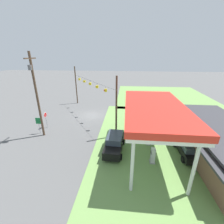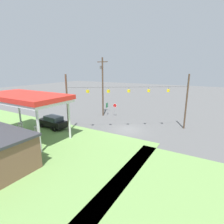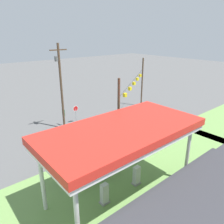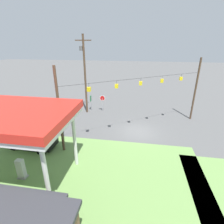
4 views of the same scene
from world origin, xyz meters
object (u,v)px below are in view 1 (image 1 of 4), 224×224
object	(u,v)px
gas_station_canopy	(154,110)
car_at_pumps_front	(114,143)
utility_pole_main	(36,93)
stop_sign_roadside	(46,117)
car_at_pumps_rear	(188,148)
gas_station_store	(220,142)
route_sign	(38,122)
fuel_pump_far	(153,156)
fuel_pump_near	(148,139)

from	to	relation	value
gas_station_canopy	car_at_pumps_front	size ratio (longest dim) A/B	2.44
utility_pole_main	stop_sign_roadside	bearing A→B (deg)	-163.09
car_at_pumps_rear	gas_station_store	bearing A→B (deg)	-86.39
stop_sign_roadside	route_sign	bearing A→B (deg)	176.87
car_at_pumps_front	car_at_pumps_rear	xyz separation A→B (m)	(0.11, 8.22, -0.11)
stop_sign_roadside	car_at_pumps_front	bearing A→B (deg)	-114.18
fuel_pump_far	car_at_pumps_rear	distance (m)	4.44
gas_station_store	stop_sign_roadside	distance (m)	22.80
stop_sign_roadside	fuel_pump_near	bearing A→B (deg)	-102.20
gas_station_canopy	car_at_pumps_rear	world-z (taller)	gas_station_canopy
gas_station_store	car_at_pumps_rear	bearing A→B (deg)	-85.98
gas_station_canopy	fuel_pump_near	xyz separation A→B (m)	(-1.71, -0.00, -4.47)
car_at_pumps_rear	stop_sign_roadside	distance (m)	19.69
gas_station_canopy	stop_sign_roadside	world-z (taller)	gas_station_canopy
car_at_pumps_front	gas_station_store	bearing A→B (deg)	94.27
stop_sign_roadside	utility_pole_main	world-z (taller)	utility_pole_main
route_sign	utility_pole_main	bearing A→B (deg)	59.29
fuel_pump_near	car_at_pumps_front	size ratio (longest dim) A/B	0.34
gas_station_store	stop_sign_roadside	world-z (taller)	gas_station_store
fuel_pump_near	gas_station_store	bearing A→B (deg)	78.43
gas_station_store	fuel_pump_far	xyz separation A→B (m)	(1.90, -7.39, -0.88)
car_at_pumps_front	route_sign	bearing A→B (deg)	-101.81
stop_sign_roadside	utility_pole_main	size ratio (longest dim) A/B	0.23
car_at_pumps_rear	car_at_pumps_front	bearing A→B (deg)	88.81
fuel_pump_near	car_at_pumps_front	bearing A→B (deg)	-68.36
fuel_pump_near	car_at_pumps_rear	world-z (taller)	fuel_pump_near
fuel_pump_far	car_at_pumps_front	distance (m)	4.48
car_at_pumps_front	gas_station_canopy	bearing A→B (deg)	92.59
fuel_pump_near	car_at_pumps_rear	xyz separation A→B (m)	(1.74, 4.11, 0.07)
stop_sign_roadside	gas_station_store	bearing A→B (deg)	-101.99
fuel_pump_near	car_at_pumps_front	distance (m)	4.42
gas_station_store	utility_pole_main	bearing A→B (deg)	-96.42
car_at_pumps_rear	route_sign	distance (m)	19.41
stop_sign_roadside	utility_pole_main	bearing A→B (deg)	-163.09
gas_station_store	car_at_pumps_front	distance (m)	11.51
stop_sign_roadside	route_sign	xyz separation A→B (m)	(1.83, -0.10, -0.10)
car_at_pumps_rear	route_sign	bearing A→B (deg)	80.28
fuel_pump_near	route_sign	world-z (taller)	route_sign
gas_station_store	car_at_pumps_front	bearing A→B (deg)	-89.42
gas_station_store	fuel_pump_near	distance (m)	7.59
route_sign	utility_pole_main	world-z (taller)	utility_pole_main
fuel_pump_near	car_at_pumps_rear	size ratio (longest dim) A/B	0.37
fuel_pump_near	fuel_pump_far	world-z (taller)	same
fuel_pump_near	stop_sign_roadside	size ratio (longest dim) A/B	0.68
stop_sign_roadside	utility_pole_main	distance (m)	4.91
car_at_pumps_rear	stop_sign_roadside	xyz separation A→B (m)	(-4.97, -19.03, 0.93)
fuel_pump_near	utility_pole_main	size ratio (longest dim) A/B	0.16
gas_station_store	stop_sign_roadside	xyz separation A→B (m)	(-4.74, -22.31, 0.12)
gas_station_canopy	car_at_pumps_rear	bearing A→B (deg)	89.52
gas_station_canopy	gas_station_store	world-z (taller)	gas_station_canopy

